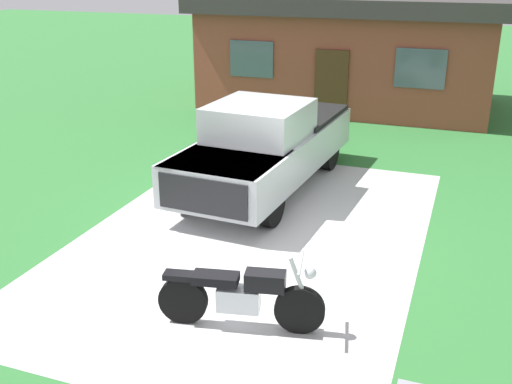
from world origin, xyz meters
TOP-DOWN VIEW (x-y plane):
  - ground_plane at (0.00, 0.00)m, footprint 80.00×80.00m
  - driveway_pad at (0.00, 0.00)m, footprint 5.73×8.81m
  - motorcycle at (0.83, -2.65)m, footprint 2.19×0.80m
  - pickup_truck at (-0.58, 2.48)m, footprint 2.37×5.74m
  - neighbor_house at (-0.67, 11.04)m, footprint 9.60×5.60m

SIDE VIEW (x-z plane):
  - ground_plane at x=0.00m, z-range 0.00..0.00m
  - driveway_pad at x=0.00m, z-range 0.00..0.01m
  - motorcycle at x=0.83m, z-range -0.07..1.02m
  - pickup_truck at x=-0.58m, z-range 0.00..1.90m
  - neighbor_house at x=-0.67m, z-range 0.04..3.54m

